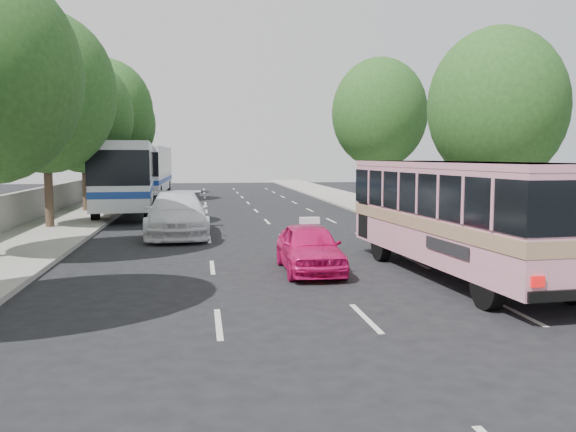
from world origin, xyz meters
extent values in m
plane|color=black|center=(0.00, 0.00, 0.00)|extent=(120.00, 120.00, 0.00)
cube|color=#9E998E|center=(-8.50, 20.00, 0.07)|extent=(4.00, 90.00, 0.15)
cube|color=#9E998E|center=(8.50, 20.00, 0.06)|extent=(4.00, 90.00, 0.12)
cube|color=#9E998E|center=(-10.30, 20.00, 0.90)|extent=(0.30, 90.00, 1.50)
cylinder|color=#38281E|center=(-8.70, 14.00, 1.90)|extent=(0.36, 0.36, 3.80)
ellipsoid|color=#22491A|center=(-8.70, 14.00, 5.90)|extent=(6.00, 6.00, 6.90)
sphere|color=#22491A|center=(-8.30, 13.70, 7.10)|extent=(3.90, 3.90, 3.90)
cylinder|color=#38281E|center=(-8.60, 22.00, 1.75)|extent=(0.36, 0.36, 3.50)
ellipsoid|color=#22491A|center=(-8.60, 22.00, 5.43)|extent=(5.52, 5.52, 6.35)
sphere|color=#22491A|center=(-8.20, 21.70, 6.53)|extent=(3.59, 3.59, 3.59)
cylinder|color=#38281E|center=(-8.50, 30.00, 2.00)|extent=(0.36, 0.36, 3.99)
ellipsoid|color=#22491A|center=(-8.50, 30.00, 6.20)|extent=(6.30, 6.30, 7.24)
sphere|color=#22491A|center=(-8.10, 29.70, 7.46)|extent=(4.09, 4.09, 4.09)
cylinder|color=#38281E|center=(-8.70, 38.00, 1.86)|extent=(0.36, 0.36, 3.72)
ellipsoid|color=#22491A|center=(-8.70, 38.00, 5.78)|extent=(5.88, 5.88, 6.76)
sphere|color=#22491A|center=(-8.30, 37.70, 6.96)|extent=(3.82, 3.82, 3.82)
cylinder|color=#38281E|center=(8.70, 8.00, 1.61)|extent=(0.36, 0.36, 3.23)
ellipsoid|color=#22491A|center=(8.70, 8.00, 5.01)|extent=(5.10, 5.10, 5.87)
sphere|color=#22491A|center=(9.10, 7.70, 6.04)|extent=(3.32, 3.31, 3.31)
cylinder|color=#38281E|center=(9.00, 24.00, 1.90)|extent=(0.36, 0.36, 3.80)
ellipsoid|color=#22491A|center=(9.00, 24.00, 5.90)|extent=(6.00, 6.00, 6.90)
sphere|color=#22491A|center=(9.40, 23.70, 7.10)|extent=(3.90, 3.90, 3.90)
cube|color=pink|center=(4.50, 1.63, 1.77)|extent=(3.09, 9.69, 2.55)
cube|color=#9E7A59|center=(4.50, 1.63, 1.48)|extent=(3.13, 9.71, 0.33)
cube|color=black|center=(4.50, 1.63, 2.24)|extent=(3.15, 9.72, 1.05)
cube|color=pink|center=(4.50, 1.63, 2.97)|extent=(3.11, 9.71, 0.15)
cylinder|color=black|center=(3.25, 4.41, 0.50)|extent=(0.36, 1.01, 0.99)
cylinder|color=black|center=(5.32, 4.56, 0.50)|extent=(0.36, 1.01, 0.99)
cylinder|color=black|center=(3.71, -1.68, 0.50)|extent=(0.36, 1.01, 0.99)
cylinder|color=black|center=(5.78, -1.52, 0.50)|extent=(0.36, 1.01, 0.99)
imported|color=#DB1363|center=(0.77, 3.00, 0.67)|extent=(1.62, 3.95, 1.34)
imported|color=white|center=(-3.15, 11.22, 0.87)|extent=(2.62, 6.08, 1.75)
cube|color=silver|center=(-6.30, 21.47, 2.26)|extent=(3.56, 13.19, 3.32)
cube|color=black|center=(-6.30, 21.47, 2.66)|extent=(3.62, 13.22, 1.63)
cube|color=navy|center=(-6.30, 21.47, 1.41)|extent=(3.61, 13.21, 0.33)
cube|color=silver|center=(-6.30, 21.47, 3.84)|extent=(3.59, 13.21, 0.15)
cylinder|color=black|center=(-7.79, 25.52, 0.60)|extent=(0.42, 1.21, 1.20)
cylinder|color=black|center=(-5.32, 25.67, 0.60)|extent=(0.42, 1.21, 1.20)
cylinder|color=black|center=(-7.25, 16.84, 0.60)|extent=(0.42, 1.21, 1.20)
cylinder|color=black|center=(-4.79, 16.99, 0.60)|extent=(0.42, 1.21, 1.20)
cube|color=silver|center=(-6.21, 34.22, 2.25)|extent=(3.01, 13.04, 3.30)
cube|color=black|center=(-6.21, 34.22, 2.65)|extent=(3.06, 13.07, 1.62)
cube|color=navy|center=(-6.21, 34.22, 1.41)|extent=(3.05, 13.06, 0.32)
cube|color=silver|center=(-6.21, 34.22, 3.82)|extent=(3.03, 13.06, 0.15)
cylinder|color=black|center=(-7.36, 38.35, 0.60)|extent=(0.37, 1.20, 1.19)
cylinder|color=black|center=(-4.90, 38.30, 0.60)|extent=(0.37, 1.20, 1.19)
cylinder|color=black|center=(-7.53, 29.69, 0.60)|extent=(0.37, 1.20, 1.19)
cylinder|color=black|center=(-5.07, 29.65, 0.60)|extent=(0.37, 1.20, 1.19)
cube|color=silver|center=(0.77, 3.00, 1.43)|extent=(0.55, 0.19, 0.18)
camera|label=1|loc=(-2.20, -13.46, 3.20)|focal=38.00mm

